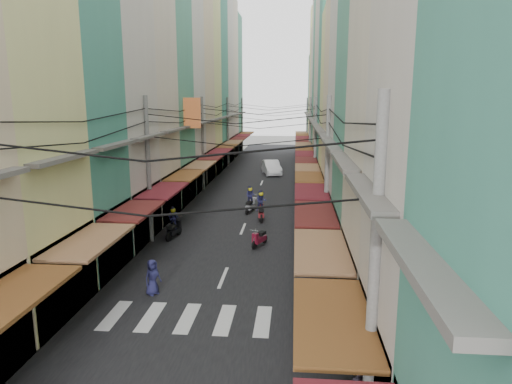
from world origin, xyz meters
The scene contains 15 objects.
ground centered at (0.00, 0.00, 0.00)m, with size 160.00×160.00×0.00m, color slate.
road centered at (0.00, 20.00, 0.01)m, with size 10.00×80.00×0.02m, color black.
sidewalk_left centered at (-6.50, 20.00, 0.03)m, with size 3.00×80.00×0.06m, color slate.
sidewalk_right centered at (6.50, 20.00, 0.03)m, with size 3.00×80.00×0.06m, color slate.
crosswalk centered at (0.00, -6.00, 0.03)m, with size 7.55×2.40×0.01m.
building_row_left centered at (-7.92, 16.56, 9.78)m, with size 7.80×67.67×23.70m.
building_row_right centered at (7.92, 16.45, 9.41)m, with size 7.80×68.98×22.59m.
utility_poles centered at (0.00, 15.01, 6.59)m, with size 10.20×66.13×8.20m.
white_car centered at (0.67, 27.29, 0.00)m, with size 5.32×2.09×1.88m, color silver.
bicycle centered at (7.50, -2.21, 0.00)m, with size 0.60×1.60×1.10m, color black.
moving_scooters centered at (-0.57, 7.08, 0.58)m, with size 5.54×9.43×2.02m.
parked_scooters centered at (4.60, -3.45, 0.48)m, with size 13.01×13.50×1.01m.
pedestrians centered at (-4.24, 3.87, 1.01)m, with size 12.89×24.60×2.18m.
market_umbrella centered at (5.85, -5.57, 2.32)m, with size 2.50×2.50×2.63m.
traffic_sign centered at (5.69, 0.35, 2.10)m, with size 0.10×0.63×2.88m.
Camera 1 is at (3.16, -21.36, 8.00)m, focal length 32.00 mm.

